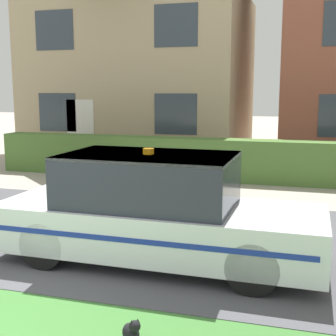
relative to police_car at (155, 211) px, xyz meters
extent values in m
cube|color=#4C4C51|center=(-1.26, 1.09, -0.74)|extent=(28.00, 5.11, 0.01)
cube|color=#4C7233|center=(0.05, 6.29, -0.18)|extent=(13.48, 0.71, 1.12)
cylinder|color=black|center=(1.46, -0.74, -0.40)|extent=(0.66, 0.21, 0.65)
cylinder|color=black|center=(1.48, 0.70, -0.40)|extent=(0.66, 0.21, 0.65)
cylinder|color=black|center=(-1.38, -0.70, -0.40)|extent=(0.66, 0.21, 0.65)
cylinder|color=black|center=(-1.36, 0.73, -0.40)|extent=(0.66, 0.21, 0.65)
cube|color=silver|center=(0.05, 0.00, -0.23)|extent=(4.60, 1.69, 0.65)
cube|color=#232833|center=(-0.09, 0.00, 0.45)|extent=(2.39, 1.50, 0.71)
cube|color=silver|center=(-0.09, 0.00, 0.79)|extent=(2.39, 1.50, 0.04)
cube|color=navy|center=(0.04, -0.82, -0.18)|extent=(4.35, 0.06, 0.07)
cube|color=navy|center=(0.06, 0.82, -0.18)|extent=(4.35, 0.06, 0.07)
cylinder|color=orange|center=(-0.09, 0.00, 0.85)|extent=(0.16, 0.16, 0.08)
ellipsoid|color=black|center=(0.44, -2.15, -0.65)|extent=(0.27, 0.27, 0.20)
sphere|color=black|center=(0.51, -2.22, -0.53)|extent=(0.11, 0.11, 0.11)
cone|color=black|center=(0.49, -2.24, -0.48)|extent=(0.05, 0.05, 0.05)
cone|color=black|center=(0.53, -2.20, -0.48)|extent=(0.05, 0.05, 0.05)
cylinder|color=black|center=(0.45, -2.04, -0.73)|extent=(0.15, 0.16, 0.03)
cube|color=tan|center=(-4.11, 11.66, 2.22)|extent=(7.66, 6.65, 5.93)
cube|color=white|center=(-5.36, 8.33, 0.31)|extent=(1.00, 0.02, 2.10)
cube|color=#333D47|center=(-6.22, 8.33, 0.92)|extent=(1.40, 0.02, 1.30)
cube|color=#333D47|center=(-2.00, 8.33, 0.92)|extent=(1.40, 0.02, 1.30)
cube|color=#333D47|center=(-6.22, 8.33, 3.65)|extent=(1.40, 0.02, 1.30)
cube|color=#333D47|center=(-2.00, 8.33, 3.65)|extent=(1.40, 0.02, 1.30)
camera|label=1|loc=(1.98, -6.10, 1.70)|focal=50.00mm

